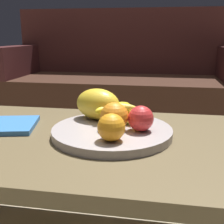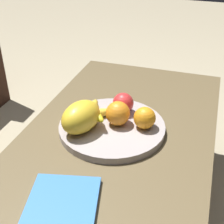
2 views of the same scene
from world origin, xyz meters
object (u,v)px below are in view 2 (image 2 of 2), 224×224
object	(u,v)px
fruit_bowl	(112,127)
orange_front	(145,118)
banana_bunch	(92,114)
orange_left	(118,113)
coffee_table	(114,150)
apple_front	(123,103)
magazine	(60,212)
melon_large_front	(81,117)

from	to	relation	value
fruit_bowl	orange_front	distance (m)	0.12
banana_bunch	fruit_bowl	bearing A→B (deg)	-91.27
orange_left	banana_bunch	distance (m)	0.09
coffee_table	banana_bunch	world-z (taller)	banana_bunch
orange_front	banana_bunch	xyz separation A→B (m)	(-0.02, 0.18, -0.01)
apple_front	magazine	distance (m)	0.48
fruit_bowl	apple_front	world-z (taller)	apple_front
melon_large_front	banana_bunch	bearing A→B (deg)	-9.98
orange_left	apple_front	distance (m)	0.08
orange_front	orange_left	world-z (taller)	orange_left
banana_bunch	magazine	size ratio (longest dim) A/B	0.71
orange_front	banana_bunch	bearing A→B (deg)	94.88
melon_large_front	orange_left	xyz separation A→B (m)	(0.07, -0.10, -0.01)
coffee_table	banana_bunch	distance (m)	0.15
melon_large_front	orange_front	xyz separation A→B (m)	(0.08, -0.20, -0.01)
orange_front	orange_left	xyz separation A→B (m)	(-0.01, 0.09, 0.00)
coffee_table	apple_front	distance (m)	0.18
orange_front	orange_left	bearing A→B (deg)	94.55
melon_large_front	orange_front	bearing A→B (deg)	-67.66
coffee_table	orange_left	size ratio (longest dim) A/B	14.71
orange_left	apple_front	size ratio (longest dim) A/B	1.10
melon_large_front	orange_left	size ratio (longest dim) A/B	1.84
fruit_bowl	melon_large_front	distance (m)	0.12
orange_front	apple_front	xyz separation A→B (m)	(0.07, 0.10, 0.00)
orange_front	magazine	bearing A→B (deg)	163.70
banana_bunch	magazine	world-z (taller)	banana_bunch
banana_bunch	orange_front	bearing A→B (deg)	-85.12
melon_large_front	orange_left	world-z (taller)	melon_large_front
fruit_bowl	banana_bunch	size ratio (longest dim) A/B	2.07
orange_front	banana_bunch	world-z (taller)	orange_front
fruit_bowl	orange_left	world-z (taller)	orange_left
coffee_table	orange_left	world-z (taller)	orange_left
fruit_bowl	coffee_table	bearing A→B (deg)	-155.76
coffee_table	banana_bunch	size ratio (longest dim) A/B	6.97
melon_large_front	orange_front	size ratio (longest dim) A/B	2.05
orange_left	melon_large_front	bearing A→B (deg)	125.09
apple_front	magazine	world-z (taller)	apple_front
coffee_table	apple_front	world-z (taller)	apple_front
coffee_table	orange_front	world-z (taller)	orange_front
orange_front	apple_front	distance (m)	0.12
apple_front	magazine	size ratio (longest dim) A/B	0.30
apple_front	fruit_bowl	bearing A→B (deg)	171.31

